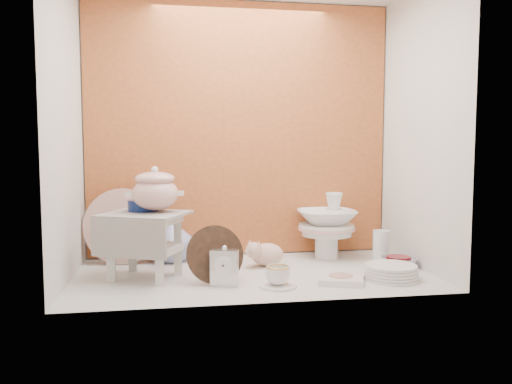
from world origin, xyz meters
TOP-DOWN VIEW (x-y plane):
  - ground at (0.00, 0.00)m, footprint 1.80×1.80m
  - niche_shell at (0.00, 0.18)m, footprint 1.86×1.03m
  - step_stool at (-0.54, 0.00)m, footprint 0.49×0.46m
  - soup_tureen at (-0.49, 0.03)m, footprint 0.30×0.30m
  - cobalt_bowl at (-0.55, 0.09)m, footprint 0.20×0.20m
  - floral_platter at (-0.68, 0.35)m, footprint 0.42×0.10m
  - blue_white_vase at (-0.41, 0.36)m, footprint 0.33×0.33m
  - lacquer_tray at (-0.20, -0.14)m, footprint 0.29×0.15m
  - mantel_clock at (-0.17, -0.21)m, footprint 0.14×0.08m
  - plush_pig at (0.10, 0.15)m, footprint 0.23×0.16m
  - teacup_saucer at (0.08, -0.27)m, footprint 0.20×0.20m
  - gold_rim_teacup at (0.08, -0.27)m, footprint 0.13×0.13m
  - lattice_dish at (0.40, -0.22)m, footprint 0.27×0.27m
  - dinner_plate_stack at (0.65, -0.22)m, footprint 0.34×0.34m
  - crystal_bowl at (0.79, -0.00)m, footprint 0.22×0.22m
  - clear_glass_vase at (0.75, 0.14)m, footprint 0.10×0.10m
  - porcelain_tower at (0.48, 0.31)m, footprint 0.43×0.43m

SIDE VIEW (x-z plane):
  - ground at x=0.00m, z-range 0.00..0.00m
  - teacup_saucer at x=0.08m, z-range 0.00..0.01m
  - lattice_dish at x=0.40m, z-range 0.00..0.03m
  - crystal_bowl at x=0.79m, z-range 0.00..0.06m
  - dinner_plate_stack at x=0.65m, z-range 0.00..0.07m
  - gold_rim_teacup at x=0.08m, z-range 0.01..0.10m
  - plush_pig at x=0.10m, z-range 0.00..0.14m
  - clear_glass_vase at x=0.75m, z-range 0.00..0.18m
  - mantel_clock at x=-0.17m, z-range 0.00..0.19m
  - blue_white_vase at x=-0.41m, z-range 0.00..0.27m
  - lacquer_tray at x=-0.20m, z-range 0.00..0.27m
  - step_stool at x=-0.54m, z-range 0.00..0.33m
  - porcelain_tower at x=0.48m, z-range 0.00..0.38m
  - floral_platter at x=-0.68m, z-range 0.00..0.42m
  - cobalt_bowl at x=-0.55m, z-range 0.33..0.38m
  - soup_tureen at x=-0.49m, z-range 0.33..0.56m
  - niche_shell at x=0.00m, z-range 0.17..1.70m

